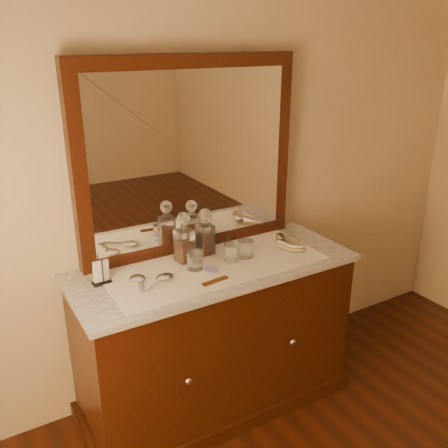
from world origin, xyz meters
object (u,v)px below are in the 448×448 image
at_px(decanter_right, 205,237).
at_px(hand_mirror_inner, 163,279).
at_px(decanter_left, 184,243).
at_px(comb, 215,281).
at_px(napkin_rack, 101,273).
at_px(brush_far, 283,239).
at_px(mirror_frame, 189,157).
at_px(pin_dish, 211,270).
at_px(dresser_cabinet, 215,338).
at_px(brush_near, 290,245).
at_px(hand_mirror_outer, 138,280).

distance_m(decanter_right, hand_mirror_inner, 0.37).
xyz_separation_m(decanter_left, decanter_right, (0.13, 0.03, -0.01)).
xyz_separation_m(comb, decanter_right, (0.11, 0.30, 0.09)).
distance_m(napkin_rack, brush_far, 1.01).
distance_m(comb, napkin_rack, 0.53).
bearing_deg(mirror_frame, hand_mirror_inner, -136.32).
relative_size(mirror_frame, napkin_rack, 9.04).
bearing_deg(pin_dish, dresser_cabinet, 50.07).
bearing_deg(hand_mirror_inner, brush_far, 5.43).
relative_size(dresser_cabinet, napkin_rack, 10.55).
height_order(decanter_right, brush_near, decanter_right).
bearing_deg(brush_far, dresser_cabinet, -175.78).
bearing_deg(comb, dresser_cabinet, 55.74).
distance_m(dresser_cabinet, mirror_frame, 0.97).
bearing_deg(decanter_left, decanter_right, 11.02).
bearing_deg(decanter_left, comb, -85.34).
xyz_separation_m(pin_dish, hand_mirror_inner, (-0.24, 0.03, 0.00)).
bearing_deg(brush_near, napkin_rack, 171.62).
relative_size(pin_dish, comb, 0.51).
distance_m(mirror_frame, pin_dish, 0.58).
bearing_deg(napkin_rack, hand_mirror_inner, -26.64).
relative_size(comb, decanter_right, 0.55).
bearing_deg(mirror_frame, hand_mirror_outer, -149.65).
xyz_separation_m(comb, brush_far, (0.55, 0.21, 0.02)).
distance_m(dresser_cabinet, brush_near, 0.64).
height_order(dresser_cabinet, pin_dish, pin_dish).
bearing_deg(decanter_right, dresser_cabinet, -99.66).
xyz_separation_m(decanter_left, brush_far, (0.57, -0.07, -0.08)).
height_order(napkin_rack, brush_far, napkin_rack).
xyz_separation_m(dresser_cabinet, hand_mirror_inner, (-0.30, -0.04, 0.45)).
bearing_deg(brush_near, mirror_frame, 145.45).
relative_size(pin_dish, brush_near, 0.38).
bearing_deg(comb, decanter_right, 62.88).
height_order(comb, napkin_rack, napkin_rack).
bearing_deg(dresser_cabinet, napkin_rack, 170.83).
height_order(dresser_cabinet, decanter_left, decanter_left).
xyz_separation_m(mirror_frame, hand_mirror_outer, (-0.40, -0.23, -0.49)).
distance_m(decanter_right, hand_mirror_outer, 0.45).
distance_m(brush_far, hand_mirror_inner, 0.76).
xyz_separation_m(brush_near, hand_mirror_outer, (-0.84, 0.07, -0.02)).
xyz_separation_m(dresser_cabinet, mirror_frame, (0.00, 0.25, 0.94)).
bearing_deg(napkin_rack, brush_near, -8.38).
height_order(brush_near, hand_mirror_inner, brush_near).
height_order(mirror_frame, hand_mirror_inner, mirror_frame).
bearing_deg(dresser_cabinet, hand_mirror_inner, -172.72).
xyz_separation_m(decanter_right, hand_mirror_inner, (-0.32, -0.17, -0.09)).
xyz_separation_m(dresser_cabinet, hand_mirror_outer, (-0.40, 0.01, 0.45)).
distance_m(brush_near, hand_mirror_outer, 0.84).
bearing_deg(napkin_rack, hand_mirror_outer, -27.96).
bearing_deg(decanter_right, brush_near, -23.92).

